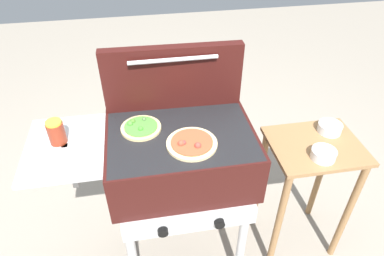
# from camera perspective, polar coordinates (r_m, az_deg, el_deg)

# --- Properties ---
(ground_plane) EXTENTS (8.00, 8.00, 0.00)m
(ground_plane) POSITION_cam_1_polar(r_m,az_deg,el_deg) (2.15, -1.39, -19.88)
(ground_plane) COLOR gray
(grill) EXTENTS (0.96, 0.53, 0.90)m
(grill) POSITION_cam_1_polar(r_m,az_deg,el_deg) (1.56, -2.30, -5.10)
(grill) COLOR #38110F
(grill) RESTS_ON ground_plane
(grill_lid_open) EXTENTS (0.63, 0.09, 0.30)m
(grill_lid_open) POSITION_cam_1_polar(r_m,az_deg,el_deg) (1.56, -3.19, 8.39)
(grill_lid_open) COLOR #38110F
(grill_lid_open) RESTS_ON grill
(pizza_veggie) EXTENTS (0.17, 0.17, 0.03)m
(pizza_veggie) POSITION_cam_1_polar(r_m,az_deg,el_deg) (1.50, -8.52, 0.12)
(pizza_veggie) COLOR #E0C17F
(pizza_veggie) RESTS_ON grill
(pizza_pepperoni) EXTENTS (0.21, 0.21, 0.04)m
(pizza_pepperoni) POSITION_cam_1_polar(r_m,az_deg,el_deg) (1.40, -0.07, -2.56)
(pizza_pepperoni) COLOR beige
(pizza_pepperoni) RESTS_ON grill
(sauce_jar) EXTENTS (0.07, 0.07, 0.11)m
(sauce_jar) POSITION_cam_1_polar(r_m,az_deg,el_deg) (1.50, -21.58, -0.62)
(sauce_jar) COLOR maroon
(sauce_jar) RESTS_ON grill
(prep_table) EXTENTS (0.44, 0.36, 0.74)m
(prep_table) POSITION_cam_1_polar(r_m,az_deg,el_deg) (1.90, 18.58, -7.38)
(prep_table) COLOR olive
(prep_table) RESTS_ON ground_plane
(topping_bowl_near) EXTENTS (0.12, 0.12, 0.04)m
(topping_bowl_near) POSITION_cam_1_polar(r_m,az_deg,el_deg) (1.86, 21.86, -0.01)
(topping_bowl_near) COLOR silver
(topping_bowl_near) RESTS_ON prep_table
(topping_bowl_far) EXTENTS (0.11, 0.11, 0.04)m
(topping_bowl_far) POSITION_cam_1_polar(r_m,az_deg,el_deg) (1.69, 20.96, -4.12)
(topping_bowl_far) COLOR silver
(topping_bowl_far) RESTS_ON prep_table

